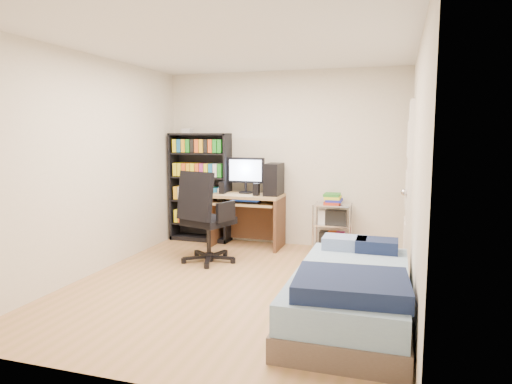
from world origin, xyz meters
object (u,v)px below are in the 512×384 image
(office_chair, at_px, (206,233))
(bed, at_px, (351,293))
(computer_desk, at_px, (255,199))
(media_shelf, at_px, (200,186))

(office_chair, relative_size, bed, 0.59)
(computer_desk, xyz_separation_m, bed, (1.60, -2.29, -0.44))
(computer_desk, bearing_deg, office_chair, -108.69)
(computer_desk, height_order, office_chair, computer_desk)
(media_shelf, relative_size, office_chair, 1.45)
(media_shelf, distance_m, bed, 3.50)
(computer_desk, bearing_deg, media_shelf, 173.21)
(computer_desk, bearing_deg, bed, -55.07)
(office_chair, bearing_deg, computer_desk, 89.61)
(bed, bearing_deg, media_shelf, 136.15)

